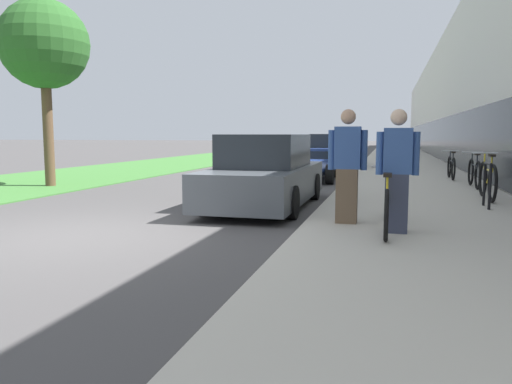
# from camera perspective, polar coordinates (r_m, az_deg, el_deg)

# --- Properties ---
(ground_plane) EXTENTS (220.00, 220.00, 0.00)m
(ground_plane) POSITION_cam_1_polar(r_m,az_deg,el_deg) (7.78, -19.81, -4.83)
(ground_plane) COLOR #474444
(sidewalk_slab) EXTENTS (3.91, 70.00, 0.13)m
(sidewalk_slab) POSITION_cam_1_polar(r_m,az_deg,el_deg) (27.30, 16.40, 3.35)
(sidewalk_slab) COLOR #BCB5A5
(sidewalk_slab) RESTS_ON ground
(lawn_strip) EXTENTS (5.70, 70.00, 0.03)m
(lawn_strip) POSITION_cam_1_polar(r_m,az_deg,el_deg) (33.09, -4.11, 4.04)
(lawn_strip) COLOR #3D7533
(lawn_strip) RESTS_ON ground
(tandem_bicycle) EXTENTS (0.52, 2.70, 0.85)m
(tandem_bicycle) POSITION_cam_1_polar(r_m,az_deg,el_deg) (7.52, 14.72, -1.18)
(tandem_bicycle) COLOR black
(tandem_bicycle) RESTS_ON sidewalk_slab
(person_rider) EXTENTS (0.58, 0.23, 1.70)m
(person_rider) POSITION_cam_1_polar(r_m,az_deg,el_deg) (7.12, 15.83, 2.31)
(person_rider) COLOR #33384C
(person_rider) RESTS_ON sidewalk_slab
(person_bystander) EXTENTS (0.59, 0.23, 1.73)m
(person_bystander) POSITION_cam_1_polar(r_m,az_deg,el_deg) (7.73, 10.39, 2.90)
(person_bystander) COLOR brown
(person_bystander) RESTS_ON sidewalk_slab
(bike_rack_hoop) EXTENTS (0.05, 0.60, 0.84)m
(bike_rack_hoop) POSITION_cam_1_polar(r_m,az_deg,el_deg) (10.18, 24.93, 1.24)
(bike_rack_hoop) COLOR black
(bike_rack_hoop) RESTS_ON sidewalk_slab
(cruiser_bike_nearest) EXTENTS (0.52, 1.84, 0.97)m
(cruiser_bike_nearest) POSITION_cam_1_polar(r_m,az_deg,el_deg) (11.50, 24.95, 1.24)
(cruiser_bike_nearest) COLOR black
(cruiser_bike_nearest) RESTS_ON sidewalk_slab
(cruiser_bike_middle) EXTENTS (0.52, 1.82, 0.90)m
(cruiser_bike_middle) POSITION_cam_1_polar(r_m,az_deg,el_deg) (13.96, 23.68, 2.04)
(cruiser_bike_middle) COLOR black
(cruiser_bike_middle) RESTS_ON sidewalk_slab
(cruiser_bike_farthest) EXTENTS (0.52, 1.71, 0.86)m
(cruiser_bike_farthest) POSITION_cam_1_polar(r_m,az_deg,el_deg) (16.35, 21.42, 2.67)
(cruiser_bike_farthest) COLOR black
(cruiser_bike_farthest) RESTS_ON sidewalk_slab
(parked_sedan_curbside) EXTENTS (1.81, 4.60, 1.49)m
(parked_sedan_curbside) POSITION_cam_1_polar(r_m,az_deg,el_deg) (10.25, 1.11, 2.03)
(parked_sedan_curbside) COLOR #4C5156
(parked_sedan_curbside) RESTS_ON ground
(vintage_roadster_curbside) EXTENTS (1.71, 4.35, 0.92)m
(vintage_roadster_curbside) POSITION_cam_1_polar(r_m,az_deg,el_deg) (16.39, 6.36, 2.75)
(vintage_roadster_curbside) COLOR navy
(vintage_roadster_curbside) RESTS_ON ground
(parked_sedan_far) EXTENTS (1.82, 4.72, 1.50)m
(parked_sedan_far) POSITION_cam_1_polar(r_m,az_deg,el_deg) (21.91, 8.50, 4.44)
(parked_sedan_far) COLOR navy
(parked_sedan_far) RESTS_ON ground
(street_tree_near) EXTENTS (2.46, 2.46, 5.21)m
(street_tree_near) POSITION_cam_1_polar(r_m,az_deg,el_deg) (15.55, -23.06, 15.16)
(street_tree_near) COLOR brown
(street_tree_near) RESTS_ON ground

